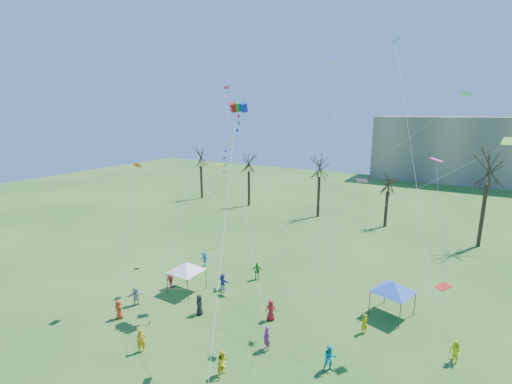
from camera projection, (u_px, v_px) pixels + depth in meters
The scene contains 6 objects.
bare_tree_row at pixel (397, 178), 48.21m from camera, with size 69.24×8.82×12.19m.
big_box_kite at pixel (230, 157), 28.48m from camera, with size 4.04×7.12×19.65m.
canopy_tent_white at pixel (186, 266), 32.32m from camera, with size 3.81×3.81×2.86m.
canopy_tent_blue at pixel (393, 287), 28.42m from camera, with size 3.75×3.75×2.95m.
festival_crowd at pixel (252, 322), 26.49m from camera, with size 25.03×14.21×1.85m.
small_kites_aloft at pixel (314, 153), 26.05m from camera, with size 26.32×18.85×31.61m.
Camera 1 is at (11.10, -14.70, 16.13)m, focal length 25.00 mm.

